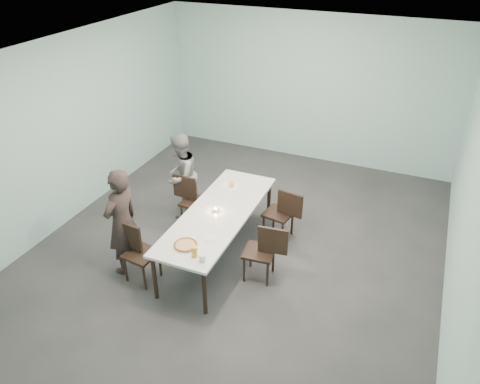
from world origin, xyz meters
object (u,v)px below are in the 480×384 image
at_px(table, 218,216).
at_px(water_tumbler, 202,258).
at_px(chair_far_right, 283,211).
at_px(beer_glass, 194,251).
at_px(tealight, 216,210).
at_px(chair_near_right, 265,249).
at_px(side_plate, 210,238).
at_px(diner_near, 122,222).
at_px(diner_far, 181,176).
at_px(amber_tumbler, 231,185).
at_px(pizza, 186,245).
at_px(chair_far_left, 191,197).
at_px(chair_near_left, 136,248).

relative_size(table, water_tumbler, 28.96).
relative_size(chair_far_right, beer_glass, 5.80).
distance_m(table, tealight, 0.09).
relative_size(chair_near_right, side_plate, 4.83).
relative_size(diner_near, beer_glass, 10.84).
bearing_deg(tealight, diner_far, 142.78).
height_order(diner_far, water_tumbler, diner_far).
bearing_deg(beer_glass, amber_tumbler, 99.36).
height_order(table, side_plate, side_plate).
bearing_deg(tealight, pizza, -89.76).
relative_size(chair_far_left, pizza, 2.56).
xyz_separation_m(chair_near_right, beer_glass, (-0.66, -0.80, 0.32)).
distance_m(chair_near_left, pizza, 0.83).
bearing_deg(table, chair_far_right, 46.08).
xyz_separation_m(chair_far_left, side_plate, (0.96, -1.20, 0.25)).
distance_m(diner_near, amber_tumbler, 1.87).
bearing_deg(diner_near, chair_far_right, 139.53).
distance_m(chair_far_left, chair_near_right, 1.82).
bearing_deg(chair_far_right, pizza, 74.13).
height_order(chair_far_left, beer_glass, beer_glass).
distance_m(chair_far_right, diner_near, 2.47).
xyz_separation_m(chair_near_right, diner_near, (-1.92, -0.59, 0.31)).
height_order(pizza, beer_glass, beer_glass).
bearing_deg(pizza, diner_near, 176.23).
height_order(chair_far_right, beer_glass, beer_glass).
relative_size(side_plate, water_tumbler, 2.00).
xyz_separation_m(chair_far_left, water_tumbler, (1.09, -1.68, 0.29)).
bearing_deg(tealight, side_plate, -70.93).
height_order(chair_far_right, water_tumbler, chair_far_right).
bearing_deg(side_plate, beer_glass, -90.55).
bearing_deg(chair_far_right, water_tumbler, 85.71).
distance_m(chair_far_left, diner_far, 0.43).
height_order(table, amber_tumbler, amber_tumbler).
bearing_deg(diner_near, side_plate, 108.21).
relative_size(pizza, amber_tumbler, 4.25).
relative_size(chair_near_right, tealight, 15.54).
relative_size(table, diner_near, 1.60).
xyz_separation_m(side_plate, beer_glass, (-0.00, -0.43, 0.07)).
bearing_deg(side_plate, diner_far, 131.52).
bearing_deg(table, tealight, 162.91).
bearing_deg(chair_far_left, chair_near_right, -24.76).
distance_m(chair_far_right, side_plate, 1.54).
relative_size(diner_far, tealight, 26.42).
distance_m(diner_far, tealight, 1.30).
bearing_deg(chair_far_right, chair_far_left, 16.53).
bearing_deg(chair_near_right, diner_far, -34.50).
relative_size(chair_far_left, chair_far_right, 1.00).
distance_m(table, side_plate, 0.64).
bearing_deg(amber_tumbler, pizza, -86.92).
height_order(pizza, amber_tumbler, amber_tumbler).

